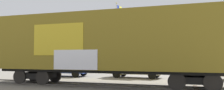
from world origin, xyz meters
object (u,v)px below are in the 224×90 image
Objects in this scene: freight_car at (107,43)px; parked_car_tan at (215,69)px; parked_car_blue at (65,66)px; flagpole at (118,27)px; parked_car_white at (136,67)px.

freight_car is 3.46× the size of parked_car_tan.
freight_car is 7.90m from parked_car_blue.
flagpole is 1.78× the size of parked_car_white.
flagpole is 9.00m from parked_car_blue.
parked_car_blue is at bearing 133.27° from freight_car.
flagpole reaches higher than parked_car_tan.
flagpole is 12.49m from parked_car_tan.
parked_car_blue is 0.93× the size of parked_car_white.
freight_car is at bearing -46.73° from parked_car_blue.
parked_car_white is at bearing 176.95° from parked_car_tan.
parked_car_blue is 12.39m from parked_car_tan.
parked_car_tan is at bearing -3.05° from parked_car_white.
parked_car_tan is at bearing -39.40° from flagpole.
parked_car_blue is 6.39m from parked_car_white.
parked_car_blue is at bearing 179.89° from parked_car_white.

